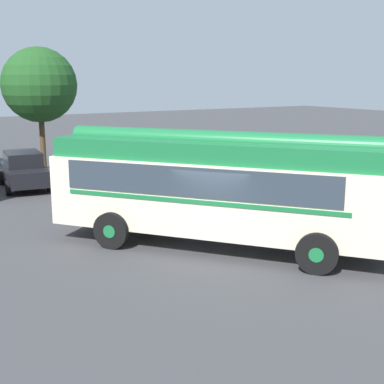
# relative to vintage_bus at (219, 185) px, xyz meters

# --- Properties ---
(ground_plane) EXTENTS (120.00, 120.00, 0.00)m
(ground_plane) POSITION_rel_vintage_bus_xyz_m (-0.38, -0.54, -1.89)
(ground_plane) COLOR #3D3D3F
(vintage_bus) EXTENTS (8.10, 9.47, 3.49)m
(vintage_bus) POSITION_rel_vintage_bus_xyz_m (0.00, 0.00, 0.00)
(vintage_bus) COLOR beige
(vintage_bus) RESTS_ON ground
(car_near_left) EXTENTS (2.30, 4.36, 1.66)m
(car_near_left) POSITION_rel_vintage_bus_xyz_m (-2.69, 11.90, -1.05)
(car_near_left) COLOR black
(car_near_left) RESTS_ON ground
(car_mid_left) EXTENTS (2.23, 4.33, 1.66)m
(car_mid_left) POSITION_rel_vintage_bus_xyz_m (0.06, 10.98, -1.05)
(car_mid_left) COLOR maroon
(car_mid_left) RESTS_ON ground
(tree_centre) EXTENTS (4.05, 4.05, 6.62)m
(tree_centre) POSITION_rel_vintage_bus_xyz_m (-0.35, 16.70, 2.73)
(tree_centre) COLOR #4C3823
(tree_centre) RESTS_ON ground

